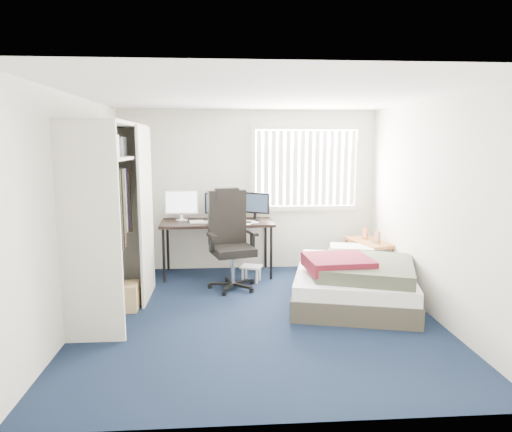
{
  "coord_description": "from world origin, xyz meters",
  "views": [
    {
      "loc": [
        -0.39,
        -5.06,
        1.97
      ],
      "look_at": [
        -0.0,
        0.4,
        1.11
      ],
      "focal_mm": 32.0,
      "sensor_mm": 36.0,
      "label": 1
    }
  ],
  "objects_px": {
    "nightstand": "(369,245)",
    "bed": "(354,279)",
    "office_chair": "(231,250)",
    "desk": "(217,220)"
  },
  "relations": [
    {
      "from": "nightstand",
      "to": "bed",
      "type": "distance_m",
      "value": 1.1
    },
    {
      "from": "office_chair",
      "to": "nightstand",
      "type": "relative_size",
      "value": 1.53
    },
    {
      "from": "nightstand",
      "to": "bed",
      "type": "bearing_deg",
      "value": -117.73
    },
    {
      "from": "nightstand",
      "to": "bed",
      "type": "xyz_separation_m",
      "value": [
        -0.5,
        -0.95,
        -0.22
      ]
    },
    {
      "from": "desk",
      "to": "office_chair",
      "type": "relative_size",
      "value": 1.24
    },
    {
      "from": "nightstand",
      "to": "bed",
      "type": "relative_size",
      "value": 0.41
    },
    {
      "from": "bed",
      "to": "nightstand",
      "type": "bearing_deg",
      "value": 62.27
    },
    {
      "from": "desk",
      "to": "bed",
      "type": "relative_size",
      "value": 0.77
    },
    {
      "from": "office_chair",
      "to": "nightstand",
      "type": "distance_m",
      "value": 2.07
    },
    {
      "from": "office_chair",
      "to": "nightstand",
      "type": "xyz_separation_m",
      "value": [
        2.05,
        0.27,
        -0.03
      ]
    }
  ]
}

